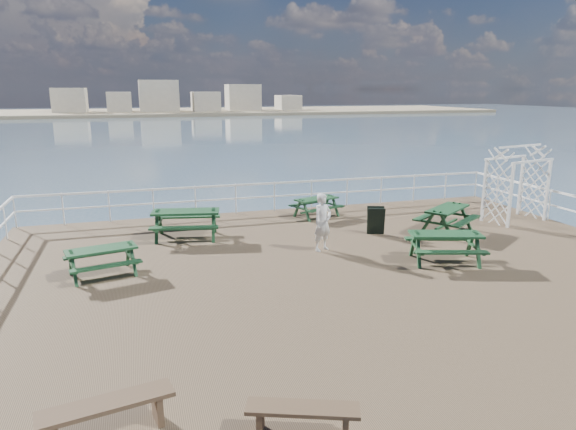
# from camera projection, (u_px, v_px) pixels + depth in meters

# --- Properties ---
(ground) EXTENTS (18.00, 14.00, 0.30)m
(ground) POSITION_uv_depth(u_px,v_px,m) (345.00, 275.00, 13.08)
(ground) COLOR brown
(ground) RESTS_ON ground
(sea_backdrop) EXTENTS (300.00, 300.00, 9.20)m
(sea_backdrop) POSITION_uv_depth(u_px,v_px,m) (198.00, 108.00, 141.43)
(sea_backdrop) COLOR #445E73
(sea_backdrop) RESTS_ON ground
(railing) EXTENTS (17.77, 13.76, 1.10)m
(railing) POSITION_uv_depth(u_px,v_px,m) (310.00, 214.00, 15.21)
(railing) COLOR white
(railing) RESTS_ON ground
(picnic_table_a) EXTENTS (2.30, 1.99, 0.98)m
(picnic_table_a) POSITION_uv_depth(u_px,v_px,m) (186.00, 218.00, 15.70)
(picnic_table_a) COLOR #14371A
(picnic_table_a) RESTS_ON ground
(picnic_table_b) EXTENTS (1.92, 1.72, 0.77)m
(picnic_table_b) POSITION_uv_depth(u_px,v_px,m) (317.00, 203.00, 18.40)
(picnic_table_b) COLOR #14371A
(picnic_table_b) RESTS_ON ground
(picnic_table_c) EXTENTS (2.40, 2.30, 0.91)m
(picnic_table_c) POSITION_uv_depth(u_px,v_px,m) (447.00, 214.00, 16.36)
(picnic_table_c) COLOR #14371A
(picnic_table_c) RESTS_ON ground
(picnic_table_d) EXTENTS (1.91, 1.67, 0.80)m
(picnic_table_d) POSITION_uv_depth(u_px,v_px,m) (102.00, 256.00, 12.53)
(picnic_table_d) COLOR #14371A
(picnic_table_d) RESTS_ON ground
(picnic_table_e) EXTENTS (2.20, 1.96, 0.90)m
(picnic_table_e) POSITION_uv_depth(u_px,v_px,m) (445.00, 241.00, 13.52)
(picnic_table_e) COLOR #14371A
(picnic_table_e) RESTS_ON ground
(flat_bench_near) EXTENTS (1.53, 0.87, 0.43)m
(flat_bench_near) POSITION_uv_depth(u_px,v_px,m) (303.00, 414.00, 6.73)
(flat_bench_near) COLOR #4E3628
(flat_bench_near) RESTS_ON ground
(flat_bench_far) EXTENTS (1.78, 0.74, 0.50)m
(flat_bench_far) POSITION_uv_depth(u_px,v_px,m) (107.00, 410.00, 6.73)
(flat_bench_far) COLOR #4E3628
(flat_bench_far) RESTS_ON ground
(trellis_arbor) EXTENTS (2.32, 1.58, 2.63)m
(trellis_arbor) POSITION_uv_depth(u_px,v_px,m) (516.00, 188.00, 17.67)
(trellis_arbor) COLOR white
(trellis_arbor) RESTS_ON ground
(sandwich_board) EXTENTS (0.65, 0.57, 0.89)m
(sandwich_board) POSITION_uv_depth(u_px,v_px,m) (376.00, 221.00, 16.17)
(sandwich_board) COLOR black
(sandwich_board) RESTS_ON ground
(person) EXTENTS (0.71, 0.60, 1.65)m
(person) POSITION_uv_depth(u_px,v_px,m) (323.00, 222.00, 14.44)
(person) COLOR silver
(person) RESTS_ON ground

